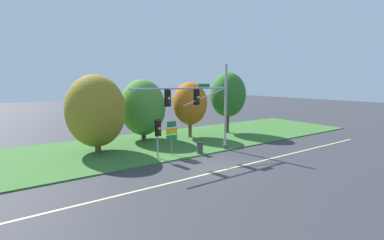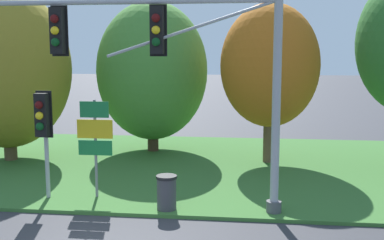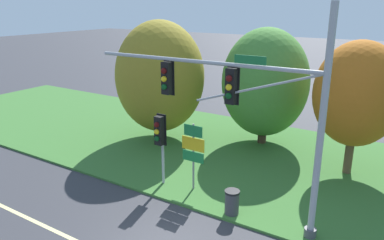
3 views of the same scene
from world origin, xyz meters
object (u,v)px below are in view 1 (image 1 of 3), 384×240
tree_mid_verge (228,95)px  tree_left_of_mast (143,107)px  traffic_signal_mast (203,102)px  tree_nearest_road (96,111)px  route_sign_post (172,133)px  tree_behind_signpost (190,104)px  pedestrian_signal_near_kerb (158,130)px  trash_bin (200,148)px

tree_mid_verge → tree_left_of_mast: bearing=169.2°
tree_left_of_mast → traffic_signal_mast: bearing=-73.0°
tree_nearest_road → tree_left_of_mast: tree_nearest_road is taller
route_sign_post → tree_nearest_road: 6.75m
tree_behind_signpost → traffic_signal_mast: bearing=-113.0°
traffic_signal_mast → pedestrian_signal_near_kerb: bearing=174.4°
pedestrian_signal_near_kerb → tree_nearest_road: bearing=126.6°
route_sign_post → tree_left_of_mast: 6.88m
tree_nearest_road → trash_bin: 9.34m
route_sign_post → tree_mid_verge: bearing=25.2°
route_sign_post → tree_left_of_mast: (0.33, 6.69, 1.57)m
traffic_signal_mast → tree_mid_verge: bearing=36.2°
pedestrian_signal_near_kerb → tree_left_of_mast: 7.36m
tree_behind_signpost → tree_left_of_mast: bearing=162.1°
route_sign_post → trash_bin: (2.23, -0.88, -1.35)m
traffic_signal_mast → tree_left_of_mast: traffic_signal_mast is taller
pedestrian_signal_near_kerb → tree_nearest_road: (-3.50, 4.71, 1.30)m
traffic_signal_mast → trash_bin: bearing=-165.0°
pedestrian_signal_near_kerb → route_sign_post: 1.50m
tree_left_of_mast → trash_bin: tree_left_of_mast is taller
route_sign_post → tree_nearest_road: tree_nearest_road is taller
pedestrian_signal_near_kerb → tree_behind_signpost: tree_behind_signpost is taller
tree_nearest_road → tree_mid_verge: tree_mid_verge is taller
pedestrian_signal_near_kerb → tree_behind_signpost: 8.65m
route_sign_post → tree_nearest_road: size_ratio=0.43×
tree_mid_verge → trash_bin: bearing=-144.6°
tree_nearest_road → tree_behind_signpost: size_ratio=1.10×
tree_behind_signpost → trash_bin: 7.41m
tree_nearest_road → tree_mid_verge: 15.15m
tree_left_of_mast → trash_bin: bearing=-75.9°
trash_bin → tree_left_of_mast: bearing=104.1°
route_sign_post → traffic_signal_mast: bearing=-16.4°
traffic_signal_mast → tree_nearest_road: size_ratio=1.36×
tree_left_of_mast → tree_behind_signpost: (4.80, -1.55, 0.29)m
traffic_signal_mast → tree_left_of_mast: (-2.29, 7.46, -0.90)m
tree_mid_verge → trash_bin: size_ratio=7.67×
tree_nearest_road → trash_bin: (7.11, -5.21, -3.09)m
traffic_signal_mast → tree_nearest_road: (-7.50, 5.10, -0.74)m
traffic_signal_mast → trash_bin: traffic_signal_mast is taller
traffic_signal_mast → trash_bin: size_ratio=9.74×
traffic_signal_mast → tree_mid_verge: size_ratio=1.27×
pedestrian_signal_near_kerb → tree_behind_signpost: size_ratio=0.52×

